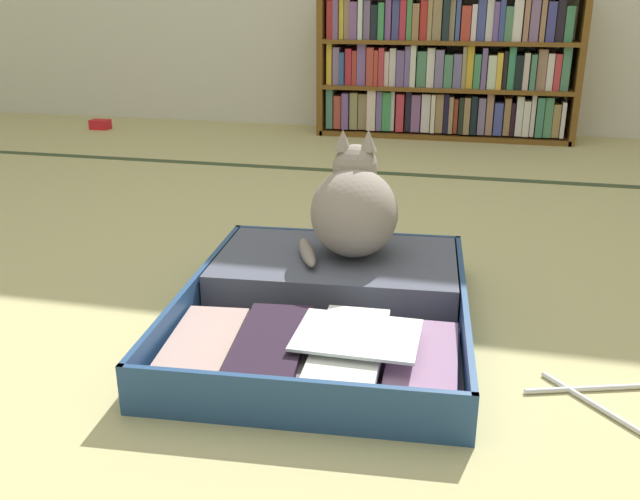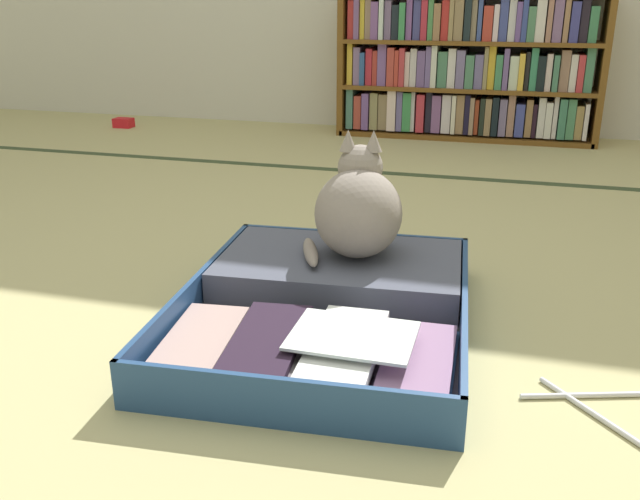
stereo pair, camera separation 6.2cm
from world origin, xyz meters
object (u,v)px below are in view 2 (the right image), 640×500
object	(u,v)px
black_cat	(358,210)
bookshelf	(466,67)
small_red_pouch	(124,123)
open_suitcase	(330,301)

from	to	relation	value
black_cat	bookshelf	bearing A→B (deg)	87.71
black_cat	small_red_pouch	distance (m)	2.52
bookshelf	black_cat	distance (m)	2.05
open_suitcase	black_cat	xyz separation A→B (m)	(0.02, 0.17, 0.16)
open_suitcase	small_red_pouch	world-z (taller)	open_suitcase
bookshelf	open_suitcase	xyz separation A→B (m)	(-0.10, -2.22, -0.31)
small_red_pouch	open_suitcase	bearing A→B (deg)	-49.42
black_cat	small_red_pouch	size ratio (longest dim) A/B	2.91
bookshelf	black_cat	xyz separation A→B (m)	(-0.08, -2.04, -0.14)
open_suitcase	small_red_pouch	bearing A→B (deg)	130.58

